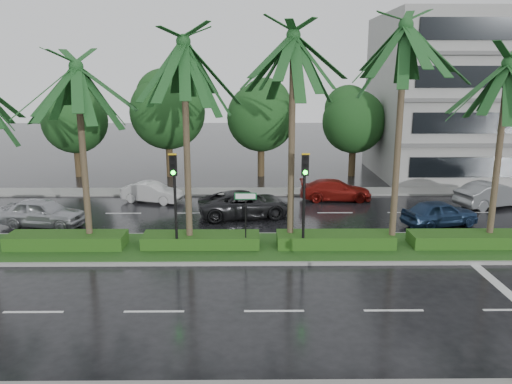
{
  "coord_description": "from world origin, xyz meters",
  "views": [
    {
      "loc": [
        -0.75,
        -20.23,
        7.72
      ],
      "look_at": [
        -0.54,
        1.5,
        2.54
      ],
      "focal_mm": 35.0,
      "sensor_mm": 36.0,
      "label": 1
    }
  ],
  "objects_px": {
    "signal_median_left": "(174,188)",
    "car_blue": "(440,213)",
    "car_red": "(335,190)",
    "car_white": "(152,192)",
    "car_darkgrey": "(245,204)",
    "car_silver": "(43,212)",
    "street_sign": "(246,207)",
    "car_grey": "(492,195)"
  },
  "relations": [
    {
      "from": "signal_median_left",
      "to": "car_blue",
      "type": "height_order",
      "value": "signal_median_left"
    },
    {
      "from": "car_red",
      "to": "car_blue",
      "type": "distance_m",
      "value": 7.09
    },
    {
      "from": "car_white",
      "to": "car_darkgrey",
      "type": "relative_size",
      "value": 0.72
    },
    {
      "from": "car_silver",
      "to": "car_blue",
      "type": "xyz_separation_m",
      "value": [
        20.5,
        -0.11,
        -0.06
      ]
    },
    {
      "from": "car_silver",
      "to": "car_darkgrey",
      "type": "xyz_separation_m",
      "value": [
        10.39,
        1.74,
        -0.02
      ]
    },
    {
      "from": "signal_median_left",
      "to": "car_silver",
      "type": "height_order",
      "value": "signal_median_left"
    },
    {
      "from": "street_sign",
      "to": "car_red",
      "type": "bearing_deg",
      "value": 59.87
    },
    {
      "from": "car_darkgrey",
      "to": "car_grey",
      "type": "relative_size",
      "value": 1.13
    },
    {
      "from": "signal_median_left",
      "to": "car_grey",
      "type": "bearing_deg",
      "value": 24.37
    },
    {
      "from": "street_sign",
      "to": "car_blue",
      "type": "relative_size",
      "value": 0.65
    },
    {
      "from": "signal_median_left",
      "to": "car_darkgrey",
      "type": "height_order",
      "value": "signal_median_left"
    },
    {
      "from": "car_darkgrey",
      "to": "car_silver",
      "type": "bearing_deg",
      "value": 88.49
    },
    {
      "from": "car_red",
      "to": "signal_median_left",
      "type": "bearing_deg",
      "value": 140.09
    },
    {
      "from": "car_grey",
      "to": "signal_median_left",
      "type": "bearing_deg",
      "value": 94.42
    },
    {
      "from": "car_grey",
      "to": "street_sign",
      "type": "bearing_deg",
      "value": 98.16
    },
    {
      "from": "street_sign",
      "to": "car_white",
      "type": "height_order",
      "value": "street_sign"
    },
    {
      "from": "car_white",
      "to": "car_blue",
      "type": "xyz_separation_m",
      "value": [
        15.84,
        -5.07,
        0.07
      ]
    },
    {
      "from": "car_darkgrey",
      "to": "car_red",
      "type": "height_order",
      "value": "car_darkgrey"
    },
    {
      "from": "car_grey",
      "to": "car_white",
      "type": "bearing_deg",
      "value": 66.32
    },
    {
      "from": "car_silver",
      "to": "car_grey",
      "type": "height_order",
      "value": "car_grey"
    },
    {
      "from": "street_sign",
      "to": "car_silver",
      "type": "bearing_deg",
      "value": 158.59
    },
    {
      "from": "car_silver",
      "to": "car_darkgrey",
      "type": "height_order",
      "value": "car_silver"
    },
    {
      "from": "car_blue",
      "to": "car_white",
      "type": "bearing_deg",
      "value": 55.19
    },
    {
      "from": "car_blue",
      "to": "car_grey",
      "type": "distance_m",
      "value": 5.85
    },
    {
      "from": "street_sign",
      "to": "car_darkgrey",
      "type": "bearing_deg",
      "value": 91.05
    },
    {
      "from": "car_darkgrey",
      "to": "car_grey",
      "type": "height_order",
      "value": "car_grey"
    },
    {
      "from": "car_grey",
      "to": "car_red",
      "type": "bearing_deg",
      "value": 59.15
    },
    {
      "from": "car_silver",
      "to": "car_blue",
      "type": "bearing_deg",
      "value": -80.05
    },
    {
      "from": "signal_median_left",
      "to": "street_sign",
      "type": "relative_size",
      "value": 1.68
    },
    {
      "from": "car_white",
      "to": "signal_median_left",
      "type": "bearing_deg",
      "value": -145.84
    },
    {
      "from": "car_silver",
      "to": "car_grey",
      "type": "bearing_deg",
      "value": -71.48
    },
    {
      "from": "signal_median_left",
      "to": "car_red",
      "type": "xyz_separation_m",
      "value": [
        8.5,
        9.66,
        -2.36
      ]
    },
    {
      "from": "street_sign",
      "to": "car_darkgrey",
      "type": "distance_m",
      "value": 6.02
    },
    {
      "from": "signal_median_left",
      "to": "street_sign",
      "type": "distance_m",
      "value": 3.13
    },
    {
      "from": "car_grey",
      "to": "car_silver",
      "type": "bearing_deg",
      "value": 78.3
    },
    {
      "from": "signal_median_left",
      "to": "car_darkgrey",
      "type": "xyz_separation_m",
      "value": [
        2.89,
        6.04,
        -2.29
      ]
    },
    {
      "from": "car_darkgrey",
      "to": "car_blue",
      "type": "xyz_separation_m",
      "value": [
        10.11,
        -1.85,
        -0.03
      ]
    },
    {
      "from": "car_red",
      "to": "car_blue",
      "type": "xyz_separation_m",
      "value": [
        4.5,
        -5.47,
        0.04
      ]
    },
    {
      "from": "car_white",
      "to": "car_darkgrey",
      "type": "height_order",
      "value": "car_darkgrey"
    },
    {
      "from": "car_silver",
      "to": "car_grey",
      "type": "distance_m",
      "value": 25.26
    },
    {
      "from": "car_darkgrey",
      "to": "car_white",
      "type": "bearing_deg",
      "value": 49.73
    },
    {
      "from": "car_red",
      "to": "car_grey",
      "type": "bearing_deg",
      "value": -99.45
    }
  ]
}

